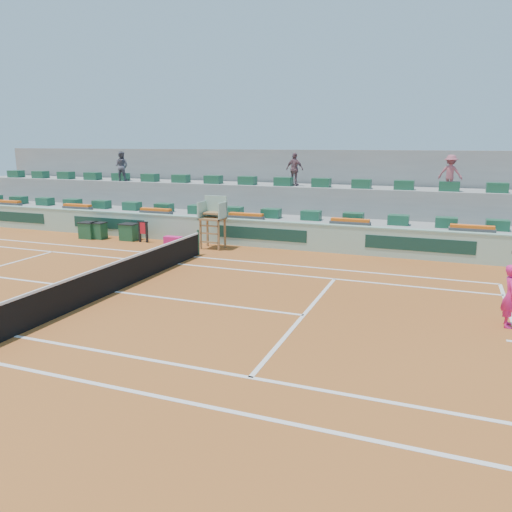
{
  "coord_description": "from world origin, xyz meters",
  "views": [
    {
      "loc": [
        9.92,
        -12.99,
        4.78
      ],
      "look_at": [
        4.0,
        2.5,
        1.0
      ],
      "focal_mm": 35.0,
      "sensor_mm": 36.0,
      "label": 1
    }
  ],
  "objects_px": {
    "umpire_chair": "(213,215)",
    "drink_cooler_a": "(129,232)",
    "tennis_player": "(510,296)",
    "player_bag": "(173,240)"
  },
  "relations": [
    {
      "from": "umpire_chair",
      "to": "tennis_player",
      "type": "bearing_deg",
      "value": -28.6
    },
    {
      "from": "umpire_chair",
      "to": "drink_cooler_a",
      "type": "distance_m",
      "value": 4.91
    },
    {
      "from": "player_bag",
      "to": "drink_cooler_a",
      "type": "height_order",
      "value": "drink_cooler_a"
    },
    {
      "from": "player_bag",
      "to": "drink_cooler_a",
      "type": "relative_size",
      "value": 1.04
    },
    {
      "from": "player_bag",
      "to": "tennis_player",
      "type": "xyz_separation_m",
      "value": [
        13.88,
        -6.41,
        0.66
      ]
    },
    {
      "from": "drink_cooler_a",
      "to": "tennis_player",
      "type": "relative_size",
      "value": 0.37
    },
    {
      "from": "umpire_chair",
      "to": "drink_cooler_a",
      "type": "xyz_separation_m",
      "value": [
        -4.77,
        0.19,
        -1.12
      ]
    },
    {
      "from": "player_bag",
      "to": "drink_cooler_a",
      "type": "xyz_separation_m",
      "value": [
        -2.6,
        0.16,
        0.23
      ]
    },
    {
      "from": "tennis_player",
      "to": "umpire_chair",
      "type": "bearing_deg",
      "value": 151.4
    },
    {
      "from": "umpire_chair",
      "to": "drink_cooler_a",
      "type": "height_order",
      "value": "umpire_chair"
    }
  ]
}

